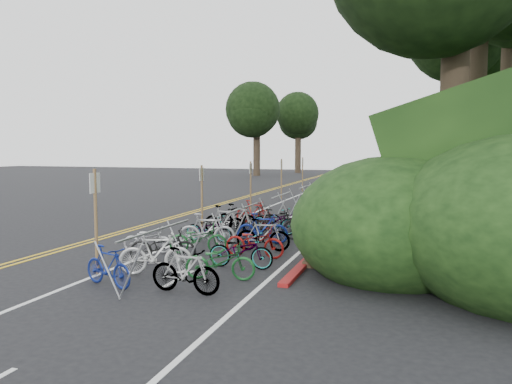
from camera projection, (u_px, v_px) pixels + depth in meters
ground at (116, 254)px, 14.92m from camera, size 120.00×120.00×0.00m
road_markings at (245, 213)px, 24.30m from camera, size 7.47×80.00×0.01m
red_curb at (355, 211)px, 24.56m from camera, size 0.25×28.00×0.10m
embankment at (497, 158)px, 28.80m from camera, size 14.30×48.14×9.11m
tree_cluster at (441, 20)px, 31.85m from camera, size 32.34×53.95×18.19m
bike_rack_front at (157, 243)px, 11.81m from camera, size 1.18×3.39×1.24m
bike_racks_rest at (306, 192)px, 26.26m from camera, size 1.14×23.00×1.17m
signpost_near at (96, 215)px, 12.37m from camera, size 0.08×0.40×2.65m
signposts_rest at (268, 179)px, 27.89m from camera, size 0.08×18.40×2.50m
bike_front at (148, 240)px, 15.08m from camera, size 0.78×1.58×0.79m
bike_valet at (231, 232)px, 15.80m from camera, size 3.19×11.66×1.10m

